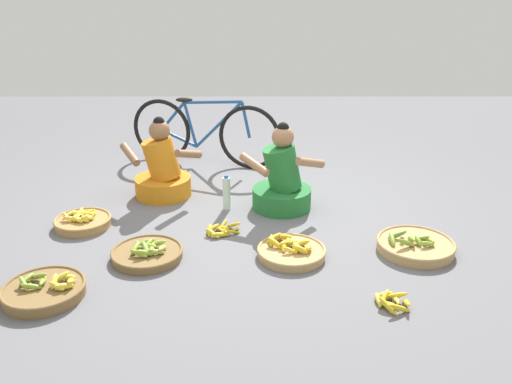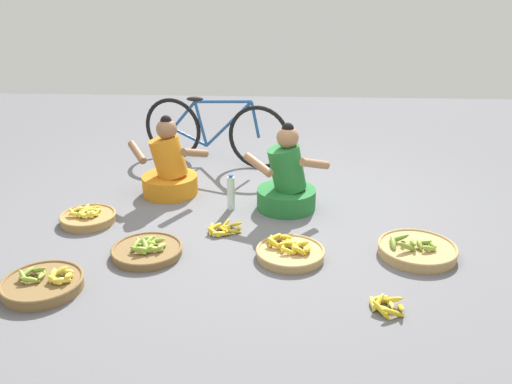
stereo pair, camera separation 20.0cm
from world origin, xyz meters
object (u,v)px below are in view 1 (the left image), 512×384
object	(u,v)px
vendor_woman_front	(284,181)
banana_basket_near_vendor	(84,221)
banana_basket_front_left	(417,245)
water_bottle	(228,193)
vendor_woman_behind	(164,171)
bicycle_leaning	(206,132)
banana_basket_mid_right	(149,253)
banana_basket_mid_left	(46,289)
banana_basket_back_right	(293,251)
loose_bananas_back_center	(393,301)
loose_bananas_front_right	(223,230)

from	to	relation	value
vendor_woman_front	banana_basket_near_vendor	world-z (taller)	vendor_woman_front
banana_basket_front_left	water_bottle	xyz separation A→B (m)	(-1.45, 0.77, 0.11)
vendor_woman_behind	bicycle_leaning	xyz separation A→B (m)	(0.31, 0.91, 0.12)
banana_basket_mid_right	water_bottle	world-z (taller)	water_bottle
banana_basket_mid_right	water_bottle	xyz separation A→B (m)	(0.54, 0.88, 0.11)
vendor_woman_behind	banana_basket_mid_right	size ratio (longest dim) A/B	1.44
bicycle_leaning	vendor_woman_front	bearing A→B (deg)	-56.58
bicycle_leaning	water_bottle	size ratio (longest dim) A/B	5.12
banana_basket_mid_left	banana_basket_back_right	bearing A→B (deg)	18.12
banana_basket_back_right	loose_bananas_back_center	distance (m)	0.87
banana_basket_mid_left	banana_basket_back_right	xyz separation A→B (m)	(1.62, 0.53, -0.00)
banana_basket_front_left	water_bottle	size ratio (longest dim) A/B	1.81
banana_basket_front_left	banana_basket_back_right	world-z (taller)	banana_basket_front_left
vendor_woman_behind	banana_basket_back_right	size ratio (longest dim) A/B	1.49
vendor_woman_front	banana_basket_mid_right	bearing A→B (deg)	-138.11
banana_basket_back_right	loose_bananas_front_right	bearing A→B (deg)	145.04
banana_basket_front_left	water_bottle	world-z (taller)	water_bottle
banana_basket_mid_right	banana_basket_near_vendor	xyz separation A→B (m)	(-0.63, 0.53, 0.01)
banana_basket_back_right	banana_basket_front_left	bearing A→B (deg)	5.14
banana_basket_mid_left	vendor_woman_behind	bearing A→B (deg)	73.88
loose_bananas_front_right	water_bottle	size ratio (longest dim) A/B	0.94
vendor_woman_front	bicycle_leaning	world-z (taller)	vendor_woman_front
banana_basket_mid_left	banana_basket_near_vendor	size ratio (longest dim) A/B	1.15
loose_bananas_back_center	loose_bananas_front_right	bearing A→B (deg)	138.18
vendor_woman_front	water_bottle	bearing A→B (deg)	-175.26
banana_basket_back_right	water_bottle	xyz separation A→B (m)	(-0.52, 0.85, 0.11)
bicycle_leaning	banana_basket_near_vendor	distance (m)	1.83
bicycle_leaning	banana_basket_front_left	xyz separation A→B (m)	(1.76, -2.00, -0.31)
banana_basket_near_vendor	banana_basket_mid_right	bearing A→B (deg)	-40.06
loose_bananas_front_right	water_bottle	xyz separation A→B (m)	(0.02, 0.48, 0.12)
vendor_woman_behind	water_bottle	bearing A→B (deg)	-27.88
banana_basket_back_right	loose_bananas_back_center	size ratio (longest dim) A/B	2.10
banana_basket_back_right	banana_basket_mid_left	bearing A→B (deg)	-161.88
bicycle_leaning	banana_basket_near_vendor	size ratio (longest dim) A/B	3.55
banana_basket_front_left	loose_bananas_front_right	size ratio (longest dim) A/B	1.93
vendor_woman_behind	water_bottle	xyz separation A→B (m)	(0.61, -0.32, -0.09)
banana_basket_front_left	loose_bananas_front_right	distance (m)	1.50
bicycle_leaning	banana_basket_mid_left	xyz separation A→B (m)	(-0.80, -2.62, -0.31)
vendor_woman_behind	banana_basket_front_left	xyz separation A→B (m)	(2.07, -1.09, -0.19)
loose_bananas_front_right	loose_bananas_back_center	world-z (taller)	loose_bananas_back_center
bicycle_leaning	banana_basket_mid_left	distance (m)	2.76
banana_basket_front_left	loose_bananas_back_center	xyz separation A→B (m)	(-0.35, -0.72, -0.02)
banana_basket_back_right	water_bottle	bearing A→B (deg)	121.20
bicycle_leaning	banana_basket_front_left	size ratio (longest dim) A/B	2.83
banana_basket_near_vendor	bicycle_leaning	bearing A→B (deg)	61.09
vendor_woman_behind	loose_bananas_back_center	world-z (taller)	vendor_woman_behind
vendor_woman_front	banana_basket_front_left	world-z (taller)	vendor_woman_front
loose_bananas_back_center	vendor_woman_behind	bearing A→B (deg)	133.52
loose_bananas_back_center	water_bottle	xyz separation A→B (m)	(-1.11, 1.49, 0.12)
vendor_woman_front	loose_bananas_front_right	world-z (taller)	vendor_woman_front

